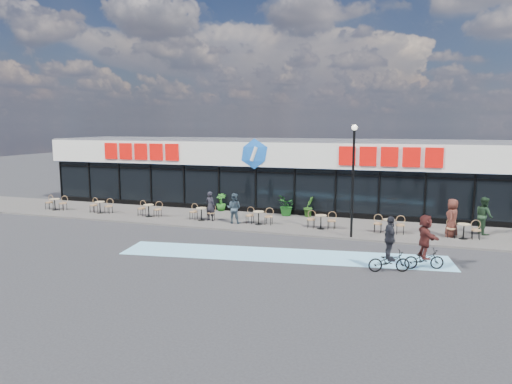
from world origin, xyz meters
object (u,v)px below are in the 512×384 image
at_px(patron_left, 210,206).
at_px(bistro_set_0, 56,203).
at_px(lamp_post, 353,172).
at_px(potted_plant_right, 287,206).
at_px(cyclist_a, 390,250).
at_px(pedestrian_b, 484,216).
at_px(potted_plant_mid, 308,207).
at_px(patron_right, 234,208).
at_px(pedestrian_a, 452,218).
at_px(potted_plant_left, 221,202).
at_px(cyclist_b, 425,244).

bearing_deg(patron_left, bistro_set_0, 12.28).
bearing_deg(lamp_post, potted_plant_right, 136.22).
xyz_separation_m(bistro_set_0, cyclist_a, (21.05, -6.10, 0.30)).
distance_m(potted_plant_right, pedestrian_b, 10.69).
bearing_deg(potted_plant_mid, pedestrian_b, -10.03).
bearing_deg(patron_right, bistro_set_0, -1.95).
distance_m(patron_left, patron_right, 1.57).
height_order(patron_left, cyclist_a, cyclist_a).
bearing_deg(potted_plant_right, lamp_post, -43.78).
distance_m(lamp_post, pedestrian_a, 5.46).
bearing_deg(bistro_set_0, potted_plant_left, 16.43).
bearing_deg(potted_plant_right, cyclist_a, -54.60).
xyz_separation_m(lamp_post, potted_plant_left, (-8.76, 4.45, -2.68)).
relative_size(bistro_set_0, pedestrian_b, 0.81).
bearing_deg(cyclist_a, patron_left, 148.76).
height_order(patron_right, cyclist_b, cyclist_b).
relative_size(lamp_post, potted_plant_right, 4.34).
relative_size(bistro_set_0, patron_right, 0.91).
bearing_deg(patron_left, potted_plant_mid, -138.31).
height_order(lamp_post, pedestrian_b, lamp_post).
bearing_deg(bistro_set_0, cyclist_a, -16.17).
height_order(potted_plant_mid, patron_left, patron_left).
height_order(potted_plant_left, pedestrian_a, pedestrian_a).
relative_size(pedestrian_b, cyclist_b, 0.88).
distance_m(potted_plant_left, patron_left, 3.08).
height_order(pedestrian_b, cyclist_b, cyclist_b).
height_order(potted_plant_right, patron_right, patron_right).
height_order(potted_plant_mid, cyclist_b, cyclist_b).
xyz_separation_m(potted_plant_left, cyclist_b, (12.00, -8.36, 0.36)).
xyz_separation_m(lamp_post, cyclist_a, (1.96, -4.70, -2.48)).
distance_m(patron_left, pedestrian_a, 12.85).
distance_m(patron_left, pedestrian_b, 14.48).
bearing_deg(pedestrian_b, potted_plant_mid, 59.54).
height_order(potted_plant_mid, potted_plant_right, potted_plant_right).
relative_size(potted_plant_mid, cyclist_b, 0.56).
relative_size(cyclist_a, cyclist_b, 1.00).
distance_m(bistro_set_0, potted_plant_right, 15.01).
relative_size(potted_plant_mid, pedestrian_b, 0.64).
bearing_deg(pedestrian_b, lamp_post, 93.01).
relative_size(patron_left, pedestrian_a, 0.90).
distance_m(lamp_post, potted_plant_mid, 5.93).
bearing_deg(potted_plant_right, potted_plant_mid, 8.79).
relative_size(potted_plant_left, pedestrian_b, 0.58).
height_order(bistro_set_0, cyclist_b, cyclist_b).
distance_m(bistro_set_0, patron_left, 10.93).
distance_m(potted_plant_right, cyclist_b, 11.07).
height_order(patron_left, patron_right, patron_right).
height_order(potted_plant_right, patron_left, patron_left).
bearing_deg(patron_left, lamp_post, -177.93).
distance_m(potted_plant_mid, potted_plant_right, 1.31).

